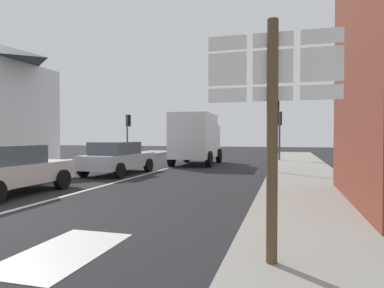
% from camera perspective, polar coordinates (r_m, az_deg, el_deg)
% --- Properties ---
extents(ground_plane, '(80.00, 80.00, 0.00)m').
position_cam_1_polar(ground_plane, '(16.66, -6.32, -4.66)').
color(ground_plane, '#232326').
extents(sidewalk_right, '(3.00, 44.00, 0.14)m').
position_cam_1_polar(sidewalk_right, '(13.50, 18.57, -5.84)').
color(sidewalk_right, gray).
rests_on(sidewalk_right, ground).
extents(sidewalk_left, '(3.00, 44.00, 0.14)m').
position_cam_1_polar(sidewalk_left, '(18.78, -28.74, -3.93)').
color(sidewalk_left, gray).
rests_on(sidewalk_left, ground).
extents(lane_centre_stripe, '(0.16, 12.00, 0.01)m').
position_cam_1_polar(lane_centre_stripe, '(13.06, -12.92, -6.33)').
color(lane_centre_stripe, silver).
rests_on(lane_centre_stripe, ground).
extents(lane_turn_arrow, '(1.20, 2.20, 0.01)m').
position_cam_1_polar(lane_turn_arrow, '(5.70, -20.59, -16.50)').
color(lane_turn_arrow, silver).
rests_on(lane_turn_arrow, ground).
extents(sedan_near, '(1.97, 4.20, 1.47)m').
position_cam_1_polar(sedan_near, '(11.44, -28.61, -3.75)').
color(sedan_near, beige).
rests_on(sedan_near, ground).
extents(sedan_far, '(2.14, 4.28, 1.47)m').
position_cam_1_polar(sedan_far, '(15.90, -12.36, -2.22)').
color(sedan_far, '#B7BABF').
rests_on(sedan_far, ground).
extents(delivery_truck, '(2.60, 5.06, 3.05)m').
position_cam_1_polar(delivery_truck, '(20.76, 0.67, 1.10)').
color(delivery_truck, silver).
rests_on(delivery_truck, ground).
extents(route_sign_post, '(1.66, 0.14, 3.20)m').
position_cam_1_polar(route_sign_post, '(4.43, 13.26, 4.65)').
color(route_sign_post, brown).
rests_on(route_sign_post, ground).
extents(traffic_light_near_right, '(0.30, 0.49, 3.74)m').
position_cam_1_polar(traffic_light_near_right, '(15.63, 13.81, 5.08)').
color(traffic_light_near_right, '#47474C').
rests_on(traffic_light_near_right, ground).
extents(traffic_light_far_right, '(0.30, 0.49, 3.36)m').
position_cam_1_polar(traffic_light_far_right, '(23.54, 14.40, 3.12)').
color(traffic_light_far_right, '#47474C').
rests_on(traffic_light_far_right, ground).
extents(traffic_light_far_left, '(0.30, 0.49, 3.39)m').
position_cam_1_polar(traffic_light_far_left, '(26.95, -10.61, 2.97)').
color(traffic_light_far_left, '#47474C').
rests_on(traffic_light_far_left, ground).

